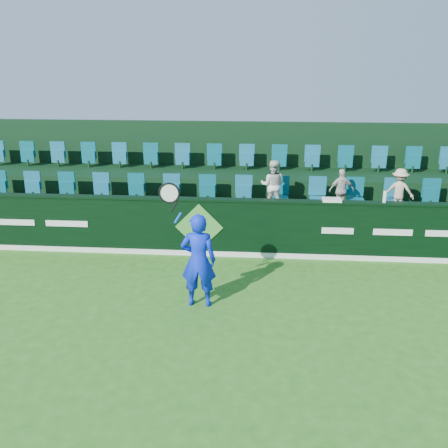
# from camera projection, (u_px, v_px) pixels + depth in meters

# --- Properties ---
(ground) EXTENTS (60.00, 60.00, 0.00)m
(ground) POSITION_uv_depth(u_px,v_px,m) (168.00, 347.00, 7.85)
(ground) COLOR #2E6A19
(ground) RESTS_ON ground
(sponsor_hoarding) EXTENTS (16.00, 0.25, 1.35)m
(sponsor_hoarding) POSITION_uv_depth(u_px,v_px,m) (200.00, 227.00, 11.43)
(sponsor_hoarding) COLOR black
(sponsor_hoarding) RESTS_ON ground
(stand_tier_front) EXTENTS (16.00, 2.00, 0.80)m
(stand_tier_front) POSITION_uv_depth(u_px,v_px,m) (206.00, 223.00, 12.56)
(stand_tier_front) COLOR black
(stand_tier_front) RESTS_ON ground
(stand_tier_back) EXTENTS (16.00, 1.80, 1.30)m
(stand_tier_back) POSITION_uv_depth(u_px,v_px,m) (213.00, 194.00, 14.28)
(stand_tier_back) COLOR black
(stand_tier_back) RESTS_ON ground
(stand_rear) EXTENTS (16.00, 4.10, 2.60)m
(stand_rear) POSITION_uv_depth(u_px,v_px,m) (215.00, 172.00, 14.52)
(stand_rear) COLOR black
(stand_rear) RESTS_ON ground
(seat_row_front) EXTENTS (13.50, 0.50, 0.60)m
(seat_row_front) POSITION_uv_depth(u_px,v_px,m) (207.00, 192.00, 12.72)
(seat_row_front) COLOR #17627E
(seat_row_front) RESTS_ON stand_tier_front
(seat_row_back) EXTENTS (13.50, 0.50, 0.60)m
(seat_row_back) POSITION_uv_depth(u_px,v_px,m) (214.00, 160.00, 14.26)
(seat_row_back) COLOR #17627E
(seat_row_back) RESTS_ON stand_tier_back
(tennis_player) EXTENTS (1.05, 0.42, 2.40)m
(tennis_player) POSITION_uv_depth(u_px,v_px,m) (198.00, 260.00, 8.97)
(tennis_player) COLOR #0C26DB
(tennis_player) RESTS_ON ground
(spectator_left) EXTENTS (0.66, 0.54, 1.23)m
(spectator_left) POSITION_uv_depth(u_px,v_px,m) (273.00, 185.00, 12.13)
(spectator_left) COLOR silver
(spectator_left) RESTS_ON stand_tier_front
(spectator_middle) EXTENTS (0.65, 0.36, 1.04)m
(spectator_middle) POSITION_uv_depth(u_px,v_px,m) (341.00, 190.00, 12.03)
(spectator_middle) COLOR beige
(spectator_middle) RESTS_ON stand_tier_front
(spectator_right) EXTENTS (0.77, 0.57, 1.07)m
(spectator_right) POSITION_uv_depth(u_px,v_px,m) (399.00, 191.00, 11.92)
(spectator_right) COLOR #C9B68D
(spectator_right) RESTS_ON stand_tier_front
(towel) EXTENTS (0.41, 0.27, 0.06)m
(towel) POSITION_uv_depth(u_px,v_px,m) (332.00, 200.00, 10.98)
(towel) COLOR white
(towel) RESTS_ON sponsor_hoarding
(drinks_bottle) EXTENTS (0.08, 0.08, 0.25)m
(drinks_bottle) POSITION_uv_depth(u_px,v_px,m) (385.00, 197.00, 10.86)
(drinks_bottle) COLOR white
(drinks_bottle) RESTS_ON sponsor_hoarding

